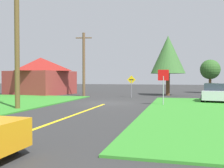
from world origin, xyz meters
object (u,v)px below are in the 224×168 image
Objects in this scene: stop_sign at (163,80)px; oak_tree_left at (210,70)px; car_on_crossroad at (216,93)px; barn at (41,76)px; utility_pole_mid at (84,64)px; utility_pole_near at (17,36)px; direction_sign at (131,84)px; pine_tree_center at (168,55)px.

oak_tree_left is at bearing -115.14° from stop_sign.
car_on_crossroad is 21.13m from barn.
utility_pole_mid reaches higher than barn.
stop_sign is 6.02m from car_on_crossroad.
utility_pole_near is 1.31× the size of utility_pole_mid.
utility_pole_mid reaches higher than oak_tree_left.
utility_pole_near is at bearing -115.29° from direction_sign.
direction_sign is at bearing -13.64° from barn.
pine_tree_center is (9.17, 3.62, 1.10)m from utility_pole_mid.
utility_pole_near is at bearing -123.06° from oak_tree_left.
utility_pole_near is 16.40m from barn.
utility_pole_mid is 7.24m from barn.
stop_sign is 7.83m from direction_sign.
utility_pole_mid is (-9.26, 7.62, 1.77)m from stop_sign.
utility_pole_mid reaches higher than direction_sign.
stop_sign is 18.82m from barn.
utility_pole_near reaches higher than direction_sign.
barn is at bearing -160.41° from oak_tree_left.
oak_tree_left is 8.40m from pine_tree_center.
oak_tree_left is 22.64m from barn.
pine_tree_center is (-4.35, 7.15, 4.00)m from car_on_crossroad.
utility_pole_mid is at bearing 85.95° from car_on_crossroad.
barn is at bearing 84.61° from car_on_crossroad.
pine_tree_center is 16.16m from barn.
stop_sign is at bearing -31.73° from barn.
pine_tree_center is at bearing -97.81° from stop_sign.
barn reaches higher than stop_sign.
stop_sign reaches higher than direction_sign.
pine_tree_center is at bearing 21.55° from utility_pole_mid.
utility_pole_near is 1.34× the size of pine_tree_center.
stop_sign is 10.79m from utility_pole_near.
car_on_crossroad is at bearing -144.35° from stop_sign.
utility_pole_mid is (-0.05, 12.45, -1.12)m from utility_pole_near.
car_on_crossroad is 0.63× the size of pine_tree_center.
direction_sign is at bearing -70.25° from stop_sign.
direction_sign is at bearing -129.50° from pine_tree_center.
direction_sign is (-3.67, 6.90, -0.47)m from stop_sign.
car_on_crossroad is at bearing -58.71° from pine_tree_center.
direction_sign is 0.33× the size of pine_tree_center.
utility_pole_mid is at bearing -47.72° from stop_sign.
direction_sign is 12.72m from barn.
car_on_crossroad is at bearing 33.53° from utility_pole_near.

